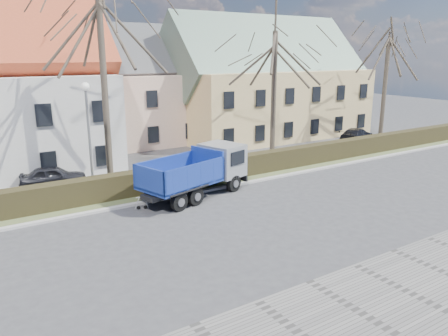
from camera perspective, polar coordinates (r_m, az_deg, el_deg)
ground at (r=19.86m, az=-1.02°, el=-7.55°), size 120.00×120.00×0.00m
sidewalk_near at (r=14.14m, az=18.35°, el=-18.15°), size 80.00×5.00×0.08m
curb_far at (r=23.64m, az=-6.89°, el=-3.78°), size 80.00×0.30×0.12m
grass_strip at (r=25.03m, az=-8.49°, el=-2.80°), size 80.00×3.00×0.10m
hedge at (r=24.68m, az=-8.36°, el=-1.60°), size 60.00×0.90×1.30m
building_pink at (r=38.33m, az=-11.84°, el=9.20°), size 10.80×8.80×8.00m
building_yellow at (r=41.63m, az=5.55°, el=10.21°), size 18.80×10.80×8.50m
tree_1 at (r=25.35m, az=-15.45°, el=11.52°), size 9.20×9.20×12.65m
tree_2 at (r=31.18m, az=6.55°, el=10.95°), size 8.00×8.00×11.00m
tree_3 at (r=39.84m, az=20.32°, el=10.58°), size 7.60×7.60×10.45m
dump_truck at (r=23.26m, az=-4.21°, el=-0.75°), size 7.06×4.22×2.66m
streetlight at (r=23.90m, az=-17.14°, el=3.39°), size 0.48×0.48×6.19m
cart_frame at (r=22.13m, az=-11.27°, el=-4.46°), size 0.89×0.68×0.72m
parked_car_a at (r=27.13m, az=-21.39°, el=-1.04°), size 3.89×2.36×1.24m
parked_car_b at (r=39.57m, az=16.90°, el=4.11°), size 4.70×3.20×1.26m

